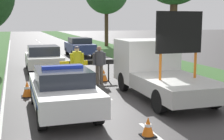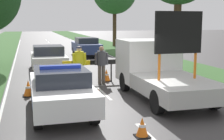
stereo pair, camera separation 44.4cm
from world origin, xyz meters
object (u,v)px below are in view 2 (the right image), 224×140
queued_car_hatch_blue (86,46)px  police_car (61,89)px  work_truck (157,69)px  pedestrian_civilian (102,62)px  traffic_cone_behind_barrier (106,75)px  traffic_cone_lane_edge (98,96)px  traffic_cone_near_police (28,88)px  traffic_cone_centre_front (47,82)px  road_barrier (90,64)px  traffic_cone_near_truck (142,127)px  queued_car_van_white (48,57)px  police_officer (79,62)px

queued_car_hatch_blue → police_car: bearing=76.4°
work_truck → pedestrian_civilian: (-1.62, 2.75, -0.02)m
traffic_cone_behind_barrier → traffic_cone_lane_edge: bearing=-108.2°
police_car → traffic_cone_near_police: size_ratio=7.31×
traffic_cone_centre_front → traffic_cone_lane_edge: traffic_cone_centre_front is taller
work_truck → queued_car_hatch_blue: work_truck is taller
road_barrier → pedestrian_civilian: pedestrian_civilian is taller
police_car → traffic_cone_lane_edge: bearing=25.5°
pedestrian_civilian → traffic_cone_near_truck: pedestrian_civilian is taller
pedestrian_civilian → traffic_cone_lane_edge: 3.68m
traffic_cone_centre_front → queued_car_van_white: bearing=85.3°
traffic_cone_near_police → traffic_cone_near_truck: 5.97m
police_officer → queued_car_van_white: (-1.09, 4.78, -0.30)m
road_barrier → traffic_cone_near_police: 3.66m
pedestrian_civilian → traffic_cone_behind_barrier: pedestrian_civilian is taller
police_officer → traffic_cone_behind_barrier: bearing=180.0°
work_truck → traffic_cone_near_truck: work_truck is taller
pedestrian_civilian → queued_car_hatch_blue: 11.85m
police_car → queued_car_hatch_blue: 16.38m
police_car → police_officer: (1.33, 4.25, 0.28)m
queued_car_van_white → work_truck: bearing=116.2°
traffic_cone_behind_barrier → traffic_cone_centre_front: bearing=-159.2°
traffic_cone_near_truck → traffic_cone_behind_barrier: traffic_cone_behind_barrier is taller
work_truck → police_officer: 3.88m
police_car → queued_car_hatch_blue: size_ratio=1.05×
queued_car_van_white → police_car: bearing=88.5°
traffic_cone_centre_front → traffic_cone_near_truck: traffic_cone_centre_front is taller
traffic_cone_near_police → traffic_cone_centre_front: (0.78, 1.04, -0.01)m
work_truck → pedestrian_civilian: size_ratio=3.07×
work_truck → queued_car_hatch_blue: bearing=-89.7°
police_officer → queued_car_van_white: bearing=-95.9°
traffic_cone_near_police → traffic_cone_behind_barrier: size_ratio=1.05×
police_car → road_barrier: police_car is taller
traffic_cone_near_police → traffic_cone_centre_front: traffic_cone_near_police is taller
road_barrier → police_car: bearing=-117.6°
road_barrier → traffic_cone_behind_barrier: road_barrier is taller
traffic_cone_near_police → queued_car_hatch_blue: size_ratio=0.14×
police_car → traffic_cone_centre_front: 3.65m
police_car → queued_car_van_white: size_ratio=1.10×
work_truck → traffic_cone_behind_barrier: work_truck is taller
traffic_cone_near_truck → queued_car_hatch_blue: bearing=83.6°
work_truck → road_barrier: size_ratio=2.07×
police_car → queued_car_van_white: police_car is taller
road_barrier → traffic_cone_near_truck: road_barrier is taller
police_officer → traffic_cone_lane_edge: police_officer is taller
traffic_cone_near_police → traffic_cone_lane_edge: size_ratio=1.16×
police_car → traffic_cone_near_police: police_car is taller
police_car → queued_car_van_white: (0.23, 9.03, -0.01)m
traffic_cone_lane_edge → queued_car_van_white: queued_car_van_white is taller
road_barrier → pedestrian_civilian: size_ratio=1.48×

